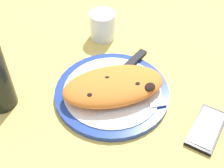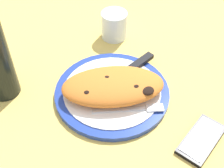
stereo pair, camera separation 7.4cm
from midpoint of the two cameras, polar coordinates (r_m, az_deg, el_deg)
ground_plane at (r=77.65cm, az=2.72°, el=-2.79°), size 150.00×150.00×3.00cm
plate at (r=75.94cm, az=2.78°, el=-1.65°), size 28.12×28.12×1.66cm
calzone at (r=72.91cm, az=2.94°, el=-0.54°), size 25.82×16.02×4.65cm
fork at (r=71.56cm, az=7.33°, el=-4.73°), size 16.20×4.11×0.40cm
knife at (r=80.26cm, az=6.31°, el=2.69°), size 19.87×13.24×1.20cm
smartphone at (r=71.38cm, az=19.10°, el=-9.83°), size 13.56×12.47×1.16cm
water_glass at (r=91.96cm, az=2.74°, el=10.43°), size 7.57×7.57×8.05cm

